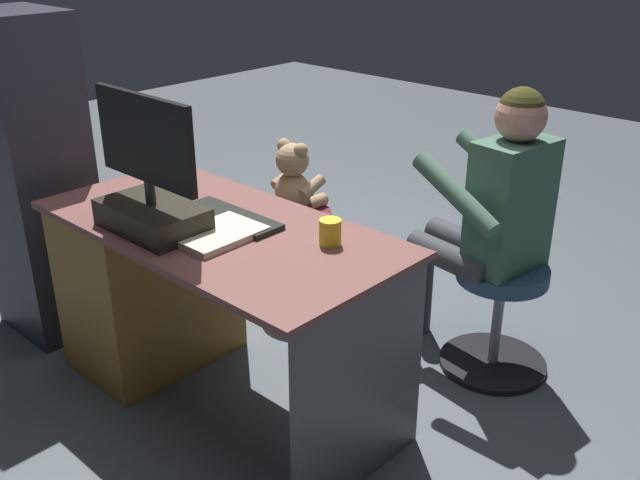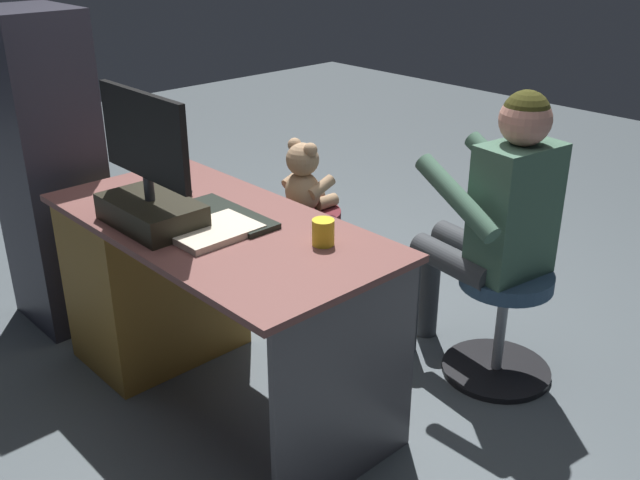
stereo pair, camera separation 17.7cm
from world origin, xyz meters
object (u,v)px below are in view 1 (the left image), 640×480
(desk, at_px, (164,280))
(teddy_bear, at_px, (294,179))
(keyboard, at_px, (232,217))
(computer_mouse, at_px, (178,197))
(office_chair_teddy, at_px, (294,249))
(visitor_chair, at_px, (498,309))
(monitor, at_px, (150,193))
(cup, at_px, (330,232))
(person, at_px, (488,207))
(tv_remote, at_px, (137,204))

(desk, relative_size, teddy_bear, 4.04)
(teddy_bear, bearing_deg, desk, 91.54)
(keyboard, bearing_deg, computer_mouse, 3.26)
(office_chair_teddy, height_order, visitor_chair, same)
(keyboard, bearing_deg, monitor, 60.95)
(office_chair_teddy, bearing_deg, teddy_bear, -90.00)
(desk, height_order, cup, cup)
(desk, relative_size, person, 1.18)
(tv_remote, xyz_separation_m, visitor_chair, (-1.01, -1.02, -0.49))
(monitor, height_order, office_chair_teddy, monitor)
(computer_mouse, distance_m, visitor_chair, 1.38)
(monitor, bearing_deg, person, -122.49)
(teddy_bear, bearing_deg, computer_mouse, 97.64)
(tv_remote, relative_size, visitor_chair, 0.32)
(cup, xyz_separation_m, visitor_chair, (-0.24, -0.78, -0.52))
(desk, distance_m, visitor_chair, 1.39)
(visitor_chair, bearing_deg, keyboard, 53.02)
(office_chair_teddy, bearing_deg, cup, 142.14)
(cup, distance_m, tv_remote, 0.81)
(cup, bearing_deg, teddy_bear, -38.37)
(computer_mouse, bearing_deg, keyboard, -176.74)
(office_chair_teddy, xyz_separation_m, teddy_bear, (-0.00, -0.01, 0.36))
(monitor, xyz_separation_m, keyboard, (-0.14, -0.24, -0.13))
(desk, relative_size, tv_remote, 9.41)
(keyboard, height_order, teddy_bear, teddy_bear)
(office_chair_teddy, bearing_deg, keyboard, 119.17)
(person, bearing_deg, office_chair_teddy, 8.41)
(cup, distance_m, person, 0.78)
(desk, height_order, monitor, monitor)
(cup, relative_size, tv_remote, 0.60)
(office_chair_teddy, bearing_deg, monitor, 105.28)
(person, bearing_deg, computer_mouse, 45.30)
(teddy_bear, relative_size, person, 0.29)
(computer_mouse, xyz_separation_m, tv_remote, (0.07, 0.14, -0.01))
(tv_remote, height_order, person, person)
(computer_mouse, xyz_separation_m, person, (-0.86, -0.87, -0.06))
(teddy_bear, xyz_separation_m, visitor_chair, (-1.04, -0.14, -0.36))
(monitor, height_order, tv_remote, monitor)
(cup, bearing_deg, office_chair_teddy, -37.86)
(computer_mouse, height_order, cup, cup)
(keyboard, xyz_separation_m, office_chair_teddy, (0.39, -0.71, -0.49))
(monitor, relative_size, tv_remote, 3.40)
(monitor, distance_m, keyboard, 0.31)
(cup, distance_m, teddy_bear, 1.03)
(keyboard, relative_size, tv_remote, 2.80)
(person, bearing_deg, teddy_bear, 7.74)
(monitor, distance_m, teddy_bear, 1.03)
(visitor_chair, height_order, person, person)
(computer_mouse, relative_size, tv_remote, 0.64)
(office_chair_teddy, relative_size, teddy_bear, 1.36)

